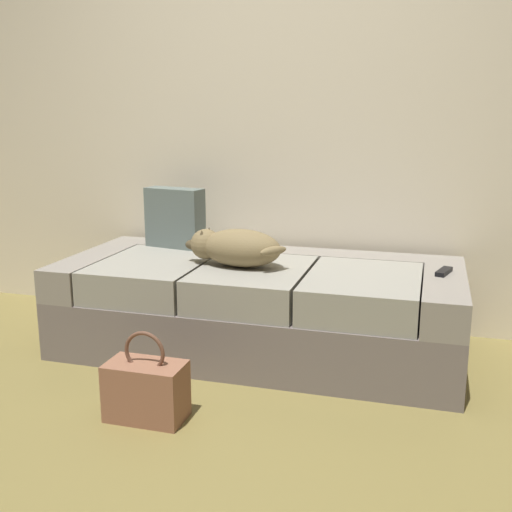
# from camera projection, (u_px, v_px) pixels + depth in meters

# --- Properties ---
(ground_plane) EXTENTS (10.00, 10.00, 0.00)m
(ground_plane) POSITION_uv_depth(u_px,v_px,m) (176.00, 458.00, 2.23)
(ground_plane) COLOR olive
(back_wall) EXTENTS (6.40, 0.10, 2.80)m
(back_wall) POSITION_uv_depth(u_px,v_px,m) (286.00, 82.00, 3.48)
(back_wall) COLOR beige
(back_wall) RESTS_ON ground
(couch) EXTENTS (2.05, 0.91, 0.47)m
(couch) POSITION_uv_depth(u_px,v_px,m) (259.00, 307.00, 3.21)
(couch) COLOR slate
(couch) RESTS_ON ground
(dog_tan) EXTENTS (0.56, 0.28, 0.19)m
(dog_tan) POSITION_uv_depth(u_px,v_px,m) (235.00, 247.00, 3.09)
(dog_tan) COLOR olive
(dog_tan) RESTS_ON couch
(tv_remote) EXTENTS (0.08, 0.16, 0.02)m
(tv_remote) POSITION_uv_depth(u_px,v_px,m) (444.00, 272.00, 2.95)
(tv_remote) COLOR black
(tv_remote) RESTS_ON couch
(throw_pillow) EXTENTS (0.36, 0.18, 0.34)m
(throw_pillow) POSITION_uv_depth(u_px,v_px,m) (175.00, 218.00, 3.51)
(throw_pillow) COLOR slate
(throw_pillow) RESTS_ON couch
(handbag) EXTENTS (0.32, 0.18, 0.38)m
(handbag) POSITION_uv_depth(u_px,v_px,m) (146.00, 390.00, 2.50)
(handbag) COLOR #956147
(handbag) RESTS_ON ground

